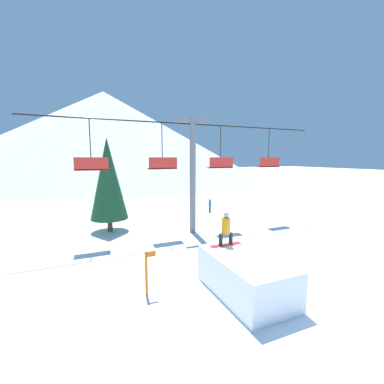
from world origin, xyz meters
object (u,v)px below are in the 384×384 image
(snow_ramp, at_px, (245,275))
(pine_tree_near, at_px, (108,179))
(trail_marker, at_px, (147,272))
(distant_skier, at_px, (210,205))
(snowboarder, at_px, (226,228))

(snow_ramp, height_order, pine_tree_near, pine_tree_near)
(snow_ramp, distance_m, trail_marker, 3.61)
(distant_skier, bearing_deg, pine_tree_near, -163.34)
(snowboarder, distance_m, distant_skier, 13.18)
(distant_skier, bearing_deg, snow_ramp, -112.50)
(pine_tree_near, relative_size, distant_skier, 5.18)
(pine_tree_near, bearing_deg, snowboarder, -68.18)
(snowboarder, height_order, trail_marker, snowboarder)
(snow_ramp, height_order, snowboarder, snowboarder)
(snow_ramp, distance_m, distant_skier, 14.39)
(trail_marker, bearing_deg, snowboarder, 1.06)
(pine_tree_near, bearing_deg, distant_skier, 16.66)
(snow_ramp, distance_m, snowboarder, 2.00)
(pine_tree_near, xyz_separation_m, trail_marker, (0.31, -9.21, -2.73))
(snow_ramp, bearing_deg, trail_marker, 158.18)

